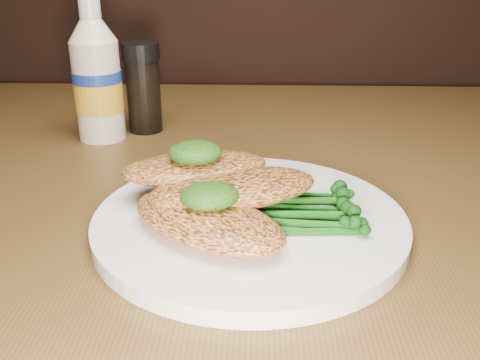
{
  "coord_description": "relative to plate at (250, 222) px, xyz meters",
  "views": [
    {
      "loc": [
        0.12,
        0.45,
        0.99
      ],
      "look_at": [
        0.1,
        0.92,
        0.79
      ],
      "focal_mm": 40.55,
      "sensor_mm": 36.0,
      "label": 1
    }
  ],
  "objects": [
    {
      "name": "pesto_front",
      "position": [
        -0.03,
        -0.03,
        0.04
      ],
      "size": [
        0.06,
        0.06,
        0.02
      ],
      "primitive_type": "ellipsoid",
      "rotation": [
        0.0,
        0.0,
        0.23
      ],
      "color": "black",
      "rests_on": "chicken_front"
    },
    {
      "name": "chicken_front",
      "position": [
        -0.04,
        -0.03,
        0.02
      ],
      "size": [
        0.17,
        0.16,
        0.02
      ],
      "primitive_type": "ellipsoid",
      "rotation": [
        0.0,
        0.0,
        -0.65
      ],
      "color": "#D88344",
      "rests_on": "plate"
    },
    {
      "name": "chicken_back",
      "position": [
        -0.05,
        0.04,
        0.04
      ],
      "size": [
        0.16,
        0.11,
        0.02
      ],
      "primitive_type": "ellipsoid",
      "rotation": [
        0.0,
        0.0,
        0.28
      ],
      "color": "#D88344",
      "rests_on": "plate"
    },
    {
      "name": "chicken_mid",
      "position": [
        -0.02,
        0.01,
        0.03
      ],
      "size": [
        0.18,
        0.13,
        0.02
      ],
      "primitive_type": "ellipsoid",
      "rotation": [
        0.0,
        0.0,
        0.37
      ],
      "color": "#D88344",
      "rests_on": "plate"
    },
    {
      "name": "broccolini_bundle",
      "position": [
        0.04,
        -0.0,
        0.02
      ],
      "size": [
        0.16,
        0.14,
        0.02
      ],
      "primitive_type": null,
      "rotation": [
        0.0,
        0.0,
        0.24
      ],
      "color": "#145111",
      "rests_on": "plate"
    },
    {
      "name": "plate",
      "position": [
        0.0,
        0.0,
        0.0
      ],
      "size": [
        0.29,
        0.29,
        0.01
      ],
      "primitive_type": "cylinder",
      "color": "white",
      "rests_on": "dining_table"
    },
    {
      "name": "pesto_back",
      "position": [
        -0.05,
        0.04,
        0.05
      ],
      "size": [
        0.06,
        0.05,
        0.02
      ],
      "primitive_type": "ellipsoid",
      "rotation": [
        0.0,
        0.0,
        0.09
      ],
      "color": "black",
      "rests_on": "chicken_back"
    },
    {
      "name": "pepper_grinder",
      "position": [
        -0.15,
        0.28,
        0.05
      ],
      "size": [
        0.06,
        0.06,
        0.12
      ],
      "primitive_type": null,
      "rotation": [
        0.0,
        0.0,
        0.15
      ],
      "color": "black",
      "rests_on": "dining_table"
    },
    {
      "name": "mayo_bottle",
      "position": [
        -0.2,
        0.25,
        0.08
      ],
      "size": [
        0.07,
        0.07,
        0.18
      ],
      "primitive_type": null,
      "rotation": [
        0.0,
        0.0,
        0.1
      ],
      "color": "beige",
      "rests_on": "dining_table"
    }
  ]
}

